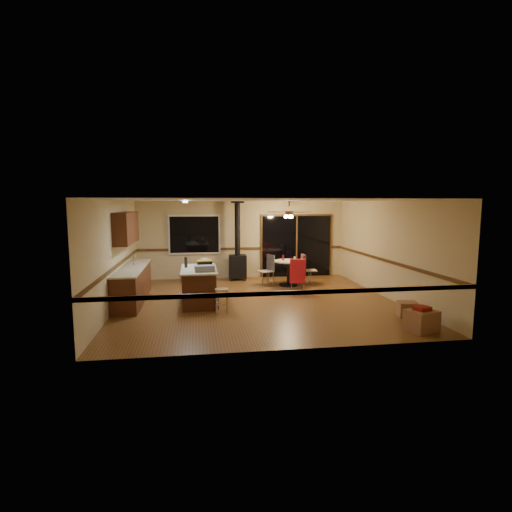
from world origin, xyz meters
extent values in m
plane|color=brown|center=(0.00, 0.00, 0.00)|extent=(7.00, 7.00, 0.00)
plane|color=silver|center=(0.00, 0.00, 2.60)|extent=(7.00, 7.00, 0.00)
plane|color=tan|center=(0.00, 3.50, 1.30)|extent=(7.00, 0.00, 7.00)
plane|color=tan|center=(0.00, -3.50, 1.30)|extent=(7.00, 0.00, 7.00)
plane|color=tan|center=(-3.50, 0.00, 1.30)|extent=(0.00, 7.00, 7.00)
plane|color=tan|center=(3.50, 0.00, 1.30)|extent=(0.00, 7.00, 7.00)
cube|color=black|center=(-1.60, 3.45, 1.50)|extent=(1.72, 0.10, 1.32)
cube|color=black|center=(1.90, 3.45, 1.05)|extent=(2.52, 0.10, 2.10)
cube|color=#502614|center=(-3.20, 0.50, 0.43)|extent=(0.60, 3.00, 0.86)
cube|color=#C0B895|center=(-3.20, 0.50, 0.88)|extent=(0.64, 3.04, 0.04)
cube|color=#502614|center=(-3.33, 0.70, 1.90)|extent=(0.35, 2.00, 0.80)
cube|color=#462111|center=(-1.50, 0.00, 0.43)|extent=(0.80, 1.60, 0.86)
cube|color=#C0B895|center=(-1.50, 0.00, 0.88)|extent=(0.88, 1.68, 0.04)
cube|color=black|center=(-0.20, 3.05, 0.46)|extent=(0.55, 0.50, 0.75)
cylinder|color=black|center=(-0.20, 3.05, 1.71)|extent=(0.18, 0.18, 1.77)
cylinder|color=brown|center=(1.25, 1.88, 2.25)|extent=(0.24, 0.24, 0.10)
cylinder|color=brown|center=(1.25, 1.88, 2.52)|extent=(0.05, 0.05, 0.16)
sphere|color=#FFD88C|center=(1.25, 1.88, 2.13)|extent=(0.16, 0.16, 0.16)
cube|color=white|center=(-1.80, 0.30, 2.56)|extent=(0.10, 1.20, 0.04)
cube|color=slate|center=(-1.36, -0.47, 0.97)|extent=(0.49, 0.30, 0.15)
cube|color=black|center=(-1.35, -0.10, 1.00)|extent=(0.37, 0.24, 0.19)
cube|color=gold|center=(-1.35, -0.10, 1.11)|extent=(0.38, 0.24, 0.03)
cube|color=#936441|center=(-1.33, 0.45, 0.99)|extent=(0.27, 0.32, 0.19)
cylinder|color=black|center=(-1.82, 0.21, 1.03)|extent=(0.10, 0.10, 0.26)
cylinder|color=#D84C8C|center=(-1.23, 0.25, 1.00)|extent=(0.08, 0.08, 0.21)
cylinder|color=white|center=(-1.38, 0.49, 0.98)|extent=(0.07, 0.07, 0.16)
cylinder|color=tan|center=(-0.99, -0.95, 0.28)|extent=(0.41, 0.41, 0.57)
cylinder|color=#0B0C9E|center=(-1.19, -0.58, 0.13)|extent=(0.34, 0.34, 0.27)
cylinder|color=black|center=(1.25, 1.88, 0.02)|extent=(0.57, 0.57, 0.04)
cylinder|color=black|center=(1.25, 1.88, 0.39)|extent=(0.10, 0.10, 0.70)
cylinder|color=#C0B895|center=(1.25, 1.88, 0.76)|extent=(0.91, 0.91, 0.04)
cylinder|color=#590C14|center=(1.10, 1.98, 0.86)|extent=(0.07, 0.07, 0.16)
cylinder|color=beige|center=(1.43, 1.83, 0.85)|extent=(0.07, 0.07, 0.13)
cube|color=tan|center=(0.55, 1.98, 0.45)|extent=(0.53, 0.53, 0.03)
cube|color=slate|center=(0.73, 2.06, 0.70)|extent=(0.19, 0.38, 0.50)
cube|color=tan|center=(1.35, 1.18, 0.45)|extent=(0.48, 0.48, 0.03)
cube|color=slate|center=(1.31, 1.00, 0.70)|extent=(0.40, 0.12, 0.50)
cube|color=red|center=(1.31, 0.98, 0.60)|extent=(0.45, 0.20, 0.70)
cube|color=tan|center=(1.95, 1.93, 0.45)|extent=(0.44, 0.44, 0.03)
cube|color=slate|center=(1.76, 1.95, 0.70)|extent=(0.07, 0.40, 0.50)
cube|color=#47211B|center=(1.75, 1.95, 0.60)|extent=(0.14, 0.45, 0.70)
cube|color=#936441|center=(-1.76, 2.85, 0.22)|extent=(0.65, 0.58, 0.44)
cube|color=#936441|center=(2.84, -2.89, 0.21)|extent=(0.67, 0.61, 0.42)
cube|color=#936441|center=(3.10, -1.90, 0.17)|extent=(0.48, 0.43, 0.34)
cube|color=maroon|center=(2.84, -2.89, 0.46)|extent=(0.35, 0.32, 0.08)
camera|label=1|loc=(-1.56, -9.98, 2.50)|focal=28.00mm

